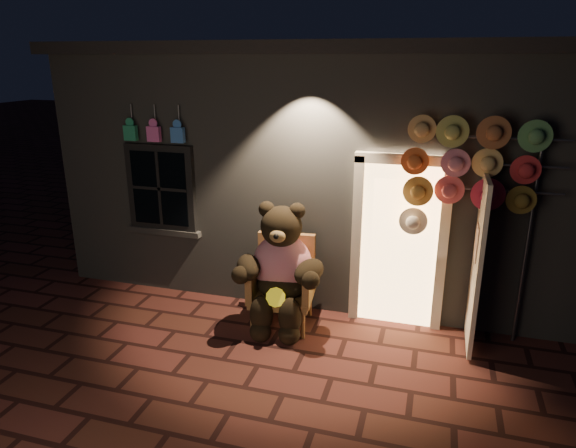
% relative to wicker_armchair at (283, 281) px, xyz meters
% --- Properties ---
extents(ground, '(60.00, 60.00, 0.00)m').
position_rel_wicker_armchair_xyz_m(ground, '(0.02, -1.06, -0.56)').
color(ground, '#50231E').
rests_on(ground, ground).
extents(shop_building, '(7.30, 5.95, 3.51)m').
position_rel_wicker_armchair_xyz_m(shop_building, '(0.02, 2.93, 1.17)').
color(shop_building, slate).
rests_on(shop_building, ground).
extents(wicker_armchair, '(0.84, 0.77, 1.13)m').
position_rel_wicker_armchair_xyz_m(wicker_armchair, '(0.00, 0.00, 0.00)').
color(wicker_armchair, '#A0673E').
rests_on(wicker_armchair, ground).
extents(teddy_bear, '(1.18, 0.96, 1.64)m').
position_rel_wicker_armchair_xyz_m(teddy_bear, '(0.01, -0.14, 0.23)').
color(teddy_bear, red).
rests_on(teddy_bear, ground).
extents(hat_rack, '(1.74, 0.22, 2.65)m').
position_rel_wicker_armchair_xyz_m(hat_rack, '(2.09, 0.22, 1.50)').
color(hat_rack, '#59595E').
rests_on(hat_rack, ground).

